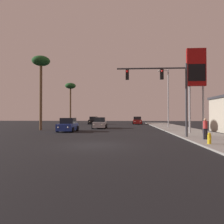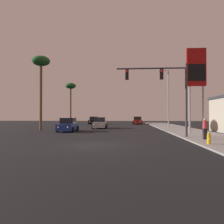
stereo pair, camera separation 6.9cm
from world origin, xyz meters
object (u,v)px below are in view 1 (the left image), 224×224
Objects in this scene: traffic_light_mast at (167,86)px; palm_tree_near at (41,66)px; fire_hydrant at (209,138)px; car_blue at (68,125)px; car_red at (137,121)px; palm_tree_far at (70,88)px; car_black at (94,121)px; car_silver at (100,123)px; gas_station_sign at (196,72)px; pedestrian_on_sidewalk at (205,128)px; street_lamp at (167,95)px.

palm_tree_near reaches higher than traffic_light_mast.
car_blue is at bearing 137.37° from fire_hydrant.
car_red is 16.74m from palm_tree_far.
traffic_light_mast reaches higher than car_black.
car_silver is at bearing 101.07° from car_black.
palm_tree_near is (-18.90, 5.04, 2.08)m from gas_station_sign.
car_silver is 11.79m from palm_tree_near.
palm_tree_far is at bearing -77.08° from car_blue.
car_black is (-0.01, 21.63, 0.00)m from car_blue.
palm_tree_near reaches higher than car_silver.
car_red is (9.67, 0.28, 0.00)m from car_black.
fire_hydrant is (1.89, -4.80, -4.18)m from traffic_light_mast.
pedestrian_on_sidewalk is at bearing 75.28° from fire_hydrant.
palm_tree_far is at bearing 0.01° from car_red.
car_red is 0.67× the size of traffic_light_mast.
car_blue is 2.59× the size of pedestrian_on_sidewalk.
car_blue is at bearing -76.36° from palm_tree_far.
fire_hydrant is at bearing -104.72° from pedestrian_on_sidewalk.
palm_tree_far is (-18.74, 31.03, 7.06)m from pedestrian_on_sidewalk.
pedestrian_on_sidewalk reaches higher than car_black.
car_silver is at bearing 140.12° from gas_station_sign.
car_black is 9.68m from car_red.
car_silver is at bearing 31.18° from palm_tree_near.
pedestrian_on_sidewalk is at bearing 121.03° from car_silver.
street_lamp is 0.90× the size of palm_tree_near.
palm_tree_near reaches higher than street_lamp.
street_lamp is at bearing 87.14° from fire_hydrant.
car_silver is 11.39m from street_lamp.
street_lamp is 23.95m from palm_tree_far.
car_blue reaches higher than fire_hydrant.
traffic_light_mast is at bearing 142.10° from pedestrian_on_sidewalk.
fire_hydrant is (12.63, -11.63, -0.27)m from car_blue.
fire_hydrant is at bearing -68.57° from traffic_light_mast.
palm_tree_far is at bearing -63.40° from car_silver.
traffic_light_mast is 0.72× the size of street_lamp.
street_lamp is at bearing -36.97° from palm_tree_far.
traffic_light_mast is (1.08, -28.74, 3.91)m from car_red.
car_red is at bearing -179.18° from car_black.
car_blue is at bearing 146.45° from pedestrian_on_sidewalk.
gas_station_sign is (4.93, -24.79, 5.86)m from car_red.
fire_hydrant is 0.08× the size of palm_tree_far.
traffic_light_mast is 5.85m from gas_station_sign.
traffic_light_mast is at bearing 93.12° from car_red.
car_silver is 18.59m from pedestrian_on_sidewalk.
traffic_light_mast is 8.55× the size of fire_hydrant.
palm_tree_near is at bearing -86.92° from palm_tree_far.
car_black is 21.45m from palm_tree_near.
palm_tree_near is at bearing 76.68° from car_black.
pedestrian_on_sidewalk is (-1.23, -5.98, -5.58)m from gas_station_sign.
fire_hydrant is 2.92m from pedestrian_on_sidewalk.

